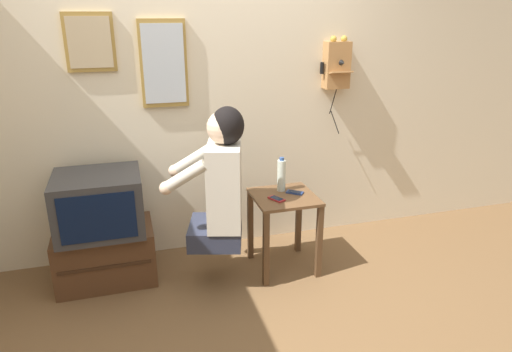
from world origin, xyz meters
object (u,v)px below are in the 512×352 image
person (221,181)px  wall_mirror (164,64)px  framed_picture (90,42)px  cell_phone_spare (295,192)px  wall_phone_antique (337,65)px  television (99,203)px  water_bottle (281,175)px  cell_phone_held (276,199)px

person → wall_mirror: wall_mirror is taller
framed_picture → cell_phone_spare: bearing=-20.0°
wall_phone_antique → framed_picture: (-1.83, 0.04, 0.20)m
framed_picture → wall_mirror: framed_picture is taller
television → water_bottle: bearing=-3.6°
television → water_bottle: size_ratio=2.24×
person → cell_phone_spare: size_ratio=7.13×
framed_picture → water_bottle: (1.26, -0.40, -0.95)m
wall_phone_antique → cell_phone_spare: 1.09m
cell_phone_held → water_bottle: size_ratio=0.53×
person → water_bottle: 0.53m
person → framed_picture: bearing=68.5°
wall_phone_antique → cell_phone_held: wall_phone_antique is taller
person → wall_phone_antique: 1.38m
wall_mirror → cell_phone_held: wall_mirror is taller
cell_phone_spare → television: bearing=121.4°
framed_picture → water_bottle: size_ratio=1.52×
person → cell_phone_held: (0.40, 0.02, -0.19)m
cell_phone_held → wall_mirror: bearing=113.2°
television → framed_picture: bearing=81.7°
television → wall_mirror: size_ratio=0.94×
television → cell_phone_spare: (1.38, -0.16, -0.01)m
wall_mirror → water_bottle: 1.17m
television → person: bearing=-17.7°
framed_picture → wall_mirror: size_ratio=0.64×
framed_picture → person: bearing=-37.4°
water_bottle → cell_phone_held: bearing=-119.7°
television → wall_mirror: wall_mirror is taller
framed_picture → cell_phone_held: 1.67m
wall_phone_antique → cell_phone_held: bearing=-142.0°
wall_mirror → television: bearing=-149.0°
cell_phone_held → cell_phone_spare: same height
framed_picture → cell_phone_spare: (1.33, -0.48, -1.06)m
person → cell_phone_held: 0.44m
framed_picture → television: bearing=-98.3°
person → wall_phone_antique: wall_phone_antique is taller
cell_phone_spare → water_bottle: water_bottle is taller
television → water_bottle: water_bottle is taller
person → wall_mirror: 0.96m
person → wall_mirror: bearing=41.4°
wall_phone_antique → wall_mirror: 1.35m
television → wall_phone_antique: (1.88, 0.28, 0.85)m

